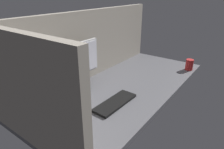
{
  "coord_description": "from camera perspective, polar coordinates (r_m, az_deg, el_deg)",
  "views": [
    {
      "loc": [
        -130.82,
        -83.45,
        76.4
      ],
      "look_at": [
        -12.19,
        0.0,
        14.0
      ],
      "focal_mm": 31.84,
      "sensor_mm": 36.0,
      "label": 1
    }
  ],
  "objects": [
    {
      "name": "mouse",
      "position": [
        1.28,
        -9.03,
        -12.8
      ],
      "size": [
        5.91,
        9.78,
        3.4
      ],
      "primitive_type": "ellipsoid",
      "rotation": [
        0.0,
        0.0,
        0.03
      ],
      "color": "black",
      "rests_on": "ground_plane"
    },
    {
      "name": "cubicle_wall_back",
      "position": [
        1.84,
        -6.08,
        8.62
      ],
      "size": [
        180.0,
        5.0,
        60.44
      ],
      "color": "gray",
      "rests_on": "ground_plane"
    },
    {
      "name": "cubicle_wall_side",
      "position": [
        1.05,
        -23.28,
        -4.94
      ],
      "size": [
        5.0,
        80.0,
        60.44
      ],
      "primitive_type": "cube",
      "color": "gray",
      "rests_on": "ground_plane"
    },
    {
      "name": "ground_plane",
      "position": [
        1.74,
        3.59,
        -3.43
      ],
      "size": [
        180.0,
        80.0,
        3.0
      ],
      "primitive_type": "cube",
      "color": "#515156"
    },
    {
      "name": "mug_red_plastic",
      "position": [
        2.18,
        21.31,
        2.64
      ],
      "size": [
        7.44,
        7.44,
        11.09
      ],
      "color": "red",
      "rests_on": "ground_plane"
    },
    {
      "name": "monitor",
      "position": [
        1.58,
        -10.05,
        2.73
      ],
      "size": [
        46.59,
        18.0,
        39.13
      ],
      "color": "black",
      "rests_on": "ground_plane"
    },
    {
      "name": "keyboard",
      "position": [
        1.45,
        0.89,
        -8.1
      ],
      "size": [
        37.3,
        13.89,
        2.0
      ],
      "primitive_type": "cube",
      "rotation": [
        0.0,
        0.0,
        -0.02
      ],
      "color": "black",
      "rests_on": "ground_plane"
    }
  ]
}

